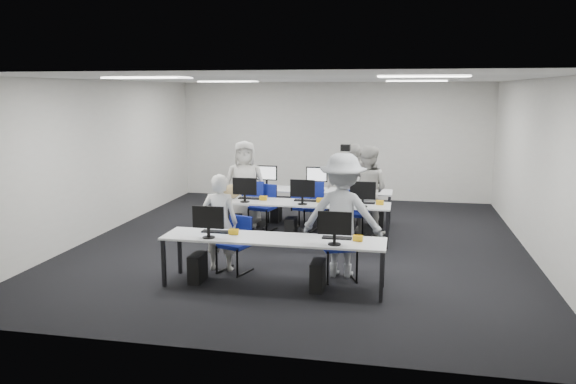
% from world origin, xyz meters
% --- Properties ---
extents(room, '(9.00, 9.02, 3.00)m').
position_xyz_m(room, '(0.00, 0.00, 1.50)').
color(room, black).
rests_on(room, ground).
extents(ceiling_panels, '(5.20, 4.60, 0.02)m').
position_xyz_m(ceiling_panels, '(0.00, 0.00, 2.98)').
color(ceiling_panels, white).
rests_on(ceiling_panels, room).
extents(desk_front, '(3.20, 0.70, 0.73)m').
position_xyz_m(desk_front, '(0.00, -2.40, 0.68)').
color(desk_front, '#B8BBBD').
rests_on(desk_front, ground).
extents(desk_mid, '(3.20, 0.70, 0.73)m').
position_xyz_m(desk_mid, '(0.00, 0.20, 0.68)').
color(desk_mid, '#B8BBBD').
rests_on(desk_mid, ground).
extents(desk_back, '(3.20, 0.70, 0.73)m').
position_xyz_m(desk_back, '(0.00, 1.60, 0.68)').
color(desk_back, '#B8BBBD').
rests_on(desk_back, ground).
extents(equipment_front, '(2.51, 0.41, 1.19)m').
position_xyz_m(equipment_front, '(-0.19, -2.42, 0.36)').
color(equipment_front, '#0C41A6').
rests_on(equipment_front, desk_front).
extents(equipment_mid, '(2.91, 0.41, 1.19)m').
position_xyz_m(equipment_mid, '(-0.19, 0.18, 0.36)').
color(equipment_mid, white).
rests_on(equipment_mid, desk_mid).
extents(equipment_back, '(2.91, 0.41, 1.19)m').
position_xyz_m(equipment_back, '(0.19, 1.62, 0.36)').
color(equipment_back, white).
rests_on(equipment_back, desk_back).
extents(chair_0, '(0.54, 0.57, 0.86)m').
position_xyz_m(chair_0, '(-0.74, -1.86, 0.27)').
color(chair_0, navy).
rests_on(chair_0, ground).
extents(chair_1, '(0.64, 0.66, 0.99)m').
position_xyz_m(chair_1, '(0.88, -1.86, 0.31)').
color(chair_1, navy).
rests_on(chair_1, ground).
extents(chair_2, '(0.55, 0.58, 0.92)m').
position_xyz_m(chair_2, '(-0.95, 0.82, 0.29)').
color(chair_2, navy).
rests_on(chair_2, ground).
extents(chair_3, '(0.61, 0.64, 0.98)m').
position_xyz_m(chair_3, '(0.09, 0.84, 0.31)').
color(chair_3, navy).
rests_on(chair_3, ground).
extents(chair_4, '(0.49, 0.52, 0.87)m').
position_xyz_m(chair_4, '(0.92, 0.69, 0.28)').
color(chair_4, navy).
rests_on(chair_4, ground).
extents(chair_5, '(0.49, 0.54, 0.98)m').
position_xyz_m(chair_5, '(-1.18, 1.07, 0.31)').
color(chair_5, navy).
rests_on(chair_5, ground).
extents(chair_6, '(0.52, 0.56, 0.91)m').
position_xyz_m(chair_6, '(-0.12, 0.97, 0.29)').
color(chair_6, navy).
rests_on(chair_6, ground).
extents(chair_7, '(0.56, 0.60, 0.96)m').
position_xyz_m(chair_7, '(1.08, 0.93, 0.30)').
color(chair_7, navy).
rests_on(chair_7, ground).
extents(handbag, '(0.34, 0.22, 0.27)m').
position_xyz_m(handbag, '(-1.45, 0.33, 0.87)').
color(handbag, '#A07E52').
rests_on(handbag, desk_mid).
extents(student_0, '(0.58, 0.40, 1.53)m').
position_xyz_m(student_0, '(-0.99, -1.80, 0.77)').
color(student_0, beige).
rests_on(student_0, ground).
extents(student_1, '(1.00, 0.86, 1.75)m').
position_xyz_m(student_1, '(1.12, 0.95, 0.88)').
color(student_1, beige).
rests_on(student_1, ground).
extents(student_2, '(0.99, 0.78, 1.79)m').
position_xyz_m(student_2, '(-1.38, 1.00, 0.89)').
color(student_2, beige).
rests_on(student_2, ground).
extents(student_3, '(1.05, 0.48, 1.77)m').
position_xyz_m(student_3, '(0.84, 1.11, 0.88)').
color(student_3, beige).
rests_on(student_3, ground).
extents(photographer, '(1.26, 0.77, 1.89)m').
position_xyz_m(photographer, '(0.91, -1.70, 0.94)').
color(photographer, gray).
rests_on(photographer, ground).
extents(dslr_camera, '(0.15, 0.19, 0.10)m').
position_xyz_m(dslr_camera, '(0.93, -1.52, 1.95)').
color(dslr_camera, black).
rests_on(dslr_camera, photographer).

